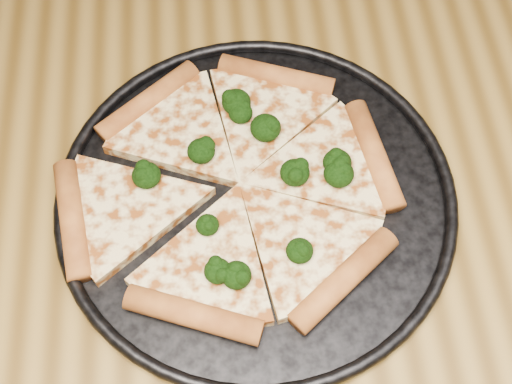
{
  "coord_description": "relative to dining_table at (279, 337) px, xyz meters",
  "views": [
    {
      "loc": [
        -0.04,
        -0.21,
        1.33
      ],
      "look_at": [
        -0.01,
        0.11,
        0.77
      ],
      "focal_mm": 48.49,
      "sensor_mm": 36.0,
      "label": 1
    }
  ],
  "objects": [
    {
      "name": "pizza",
      "position": [
        -0.03,
        0.12,
        0.11
      ],
      "size": [
        0.33,
        0.32,
        0.02
      ],
      "rotation": [
        0.0,
        0.0,
        -0.37
      ],
      "color": "#F8DE98",
      "rests_on": "pizza_pan"
    },
    {
      "name": "pizza_pan",
      "position": [
        -0.01,
        0.11,
        0.1
      ],
      "size": [
        0.38,
        0.38,
        0.02
      ],
      "color": "black",
      "rests_on": "dining_table"
    },
    {
      "name": "broccoli_florets",
      "position": [
        -0.01,
        0.12,
        0.12
      ],
      "size": [
        0.21,
        0.21,
        0.02
      ],
      "color": "black",
      "rests_on": "pizza"
    },
    {
      "name": "dining_table",
      "position": [
        0.0,
        0.0,
        0.0
      ],
      "size": [
        1.2,
        0.9,
        0.75
      ],
      "color": "olive",
      "rests_on": "ground"
    }
  ]
}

